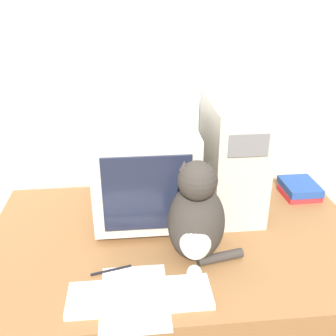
{
  "coord_description": "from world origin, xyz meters",
  "views": [
    {
      "loc": [
        -0.16,
        -0.81,
        1.59
      ],
      "look_at": [
        -0.03,
        0.48,
        0.98
      ],
      "focal_mm": 42.0,
      "sensor_mm": 36.0,
      "label": 1
    }
  ],
  "objects_px": {
    "book_stack": "(300,189)",
    "pen": "(111,270)",
    "cat": "(197,218)",
    "crt_monitor": "(144,168)",
    "keyboard": "(140,295)",
    "computer_tower": "(232,157)"
  },
  "relations": [
    {
      "from": "crt_monitor",
      "to": "pen",
      "type": "xyz_separation_m",
      "value": [
        -0.14,
        -0.38,
        -0.2
      ]
    },
    {
      "from": "crt_monitor",
      "to": "keyboard",
      "type": "xyz_separation_m",
      "value": [
        -0.04,
        -0.51,
        -0.2
      ]
    },
    {
      "from": "computer_tower",
      "to": "cat",
      "type": "xyz_separation_m",
      "value": [
        -0.21,
        -0.34,
        -0.07
      ]
    },
    {
      "from": "book_stack",
      "to": "pen",
      "type": "distance_m",
      "value": 0.96
    },
    {
      "from": "cat",
      "to": "computer_tower",
      "type": "bearing_deg",
      "value": 69.72
    },
    {
      "from": "computer_tower",
      "to": "keyboard",
      "type": "xyz_separation_m",
      "value": [
        -0.41,
        -0.52,
        -0.23
      ]
    },
    {
      "from": "keyboard",
      "to": "cat",
      "type": "bearing_deg",
      "value": 41.13
    },
    {
      "from": "crt_monitor",
      "to": "cat",
      "type": "xyz_separation_m",
      "value": [
        0.16,
        -0.33,
        -0.04
      ]
    },
    {
      "from": "cat",
      "to": "keyboard",
      "type": "bearing_deg",
      "value": -128.23
    },
    {
      "from": "cat",
      "to": "book_stack",
      "type": "relative_size",
      "value": 2.11
    },
    {
      "from": "crt_monitor",
      "to": "keyboard",
      "type": "relative_size",
      "value": 1.03
    },
    {
      "from": "book_stack",
      "to": "cat",
      "type": "bearing_deg",
      "value": -143.54
    },
    {
      "from": "cat",
      "to": "book_stack",
      "type": "bearing_deg",
      "value": 47.09
    },
    {
      "from": "crt_monitor",
      "to": "book_stack",
      "type": "xyz_separation_m",
      "value": [
        0.72,
        0.07,
        -0.17
      ]
    },
    {
      "from": "crt_monitor",
      "to": "computer_tower",
      "type": "relative_size",
      "value": 0.97
    },
    {
      "from": "computer_tower",
      "to": "pen",
      "type": "bearing_deg",
      "value": -142.5
    },
    {
      "from": "computer_tower",
      "to": "pen",
      "type": "distance_m",
      "value": 0.67
    },
    {
      "from": "book_stack",
      "to": "pen",
      "type": "bearing_deg",
      "value": -152.05
    },
    {
      "from": "computer_tower",
      "to": "book_stack",
      "type": "distance_m",
      "value": 0.41
    },
    {
      "from": "computer_tower",
      "to": "pen",
      "type": "xyz_separation_m",
      "value": [
        -0.5,
        -0.39,
        -0.23
      ]
    },
    {
      "from": "pen",
      "to": "cat",
      "type": "bearing_deg",
      "value": 8.03
    },
    {
      "from": "crt_monitor",
      "to": "cat",
      "type": "bearing_deg",
      "value": -64.33
    }
  ]
}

